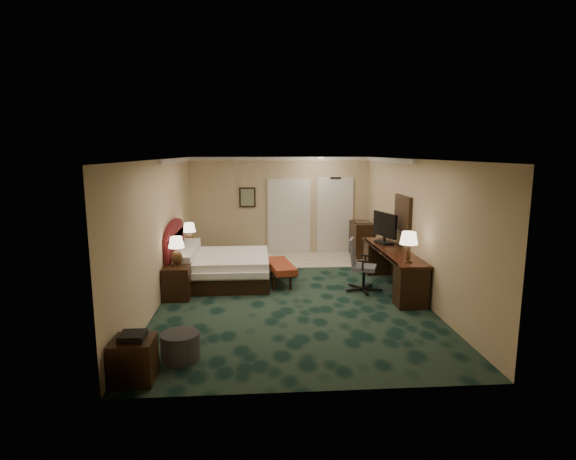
{
  "coord_description": "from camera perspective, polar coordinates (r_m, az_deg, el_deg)",
  "views": [
    {
      "loc": [
        -0.67,
        -8.69,
        2.84
      ],
      "look_at": [
        -0.0,
        0.6,
        1.21
      ],
      "focal_mm": 28.0,
      "sensor_mm": 36.0,
      "label": 1
    }
  ],
  "objects": [
    {
      "name": "tv",
      "position": [
        10.19,
        12.18,
        0.23
      ],
      "size": [
        0.31,
        0.89,
        0.7
      ],
      "primitive_type": "cube",
      "rotation": [
        0.0,
        0.0,
        0.26
      ],
      "color": "black",
      "rests_on": "desk"
    },
    {
      "name": "ceiling",
      "position": [
        8.72,
        0.29,
        8.98
      ],
      "size": [
        5.0,
        7.5,
        0.0
      ],
      "primitive_type": "cube",
      "color": "white",
      "rests_on": "wall_back"
    },
    {
      "name": "lamp_near",
      "position": [
        9.0,
        -13.96,
        -2.64
      ],
      "size": [
        0.32,
        0.32,
        0.58
      ],
      "primitive_type": null,
      "rotation": [
        0.0,
        0.0,
        0.05
      ],
      "color": "black",
      "rests_on": "nightstand_near"
    },
    {
      "name": "wall_right",
      "position": [
        9.37,
        15.71,
        0.38
      ],
      "size": [
        0.0,
        7.5,
        2.7
      ],
      "primitive_type": "cube",
      "color": "#C8B591",
      "rests_on": "ground"
    },
    {
      "name": "ottoman",
      "position": [
        6.57,
        -13.51,
        -14.18
      ],
      "size": [
        0.61,
        0.61,
        0.38
      ],
      "primitive_type": "cylinder",
      "rotation": [
        0.0,
        0.0,
        -0.16
      ],
      "color": "#2F2F2F",
      "rests_on": "ground"
    },
    {
      "name": "bed",
      "position": [
        9.95,
        -8.26,
        -4.9
      ],
      "size": [
        1.99,
        1.84,
        0.63
      ],
      "primitive_type": "cube",
      "color": "white",
      "rests_on": "ground"
    },
    {
      "name": "closet_doors",
      "position": [
        12.56,
        0.12,
        1.72
      ],
      "size": [
        1.2,
        0.06,
        2.1
      ],
      "primitive_type": "cube",
      "color": "#B9B5A5",
      "rests_on": "ground"
    },
    {
      "name": "wall_back",
      "position": [
        12.55,
        -1.04,
        3.09
      ],
      "size": [
        5.0,
        0.0,
        2.7
      ],
      "primitive_type": "cube",
      "color": "#C8B591",
      "rests_on": "ground"
    },
    {
      "name": "desk_chair",
      "position": [
        9.37,
        9.63,
        -4.44
      ],
      "size": [
        0.79,
        0.77,
        1.08
      ],
      "primitive_type": null,
      "rotation": [
        0.0,
        0.0,
        -0.34
      ],
      "color": "#4C4D5A",
      "rests_on": "ground"
    },
    {
      "name": "wall_mirror",
      "position": [
        9.89,
        14.38,
        2.1
      ],
      "size": [
        0.05,
        0.95,
        0.75
      ],
      "primitive_type": "cube",
      "color": "white",
      "rests_on": "wall_right"
    },
    {
      "name": "headboard",
      "position": [
        10.08,
        -14.15,
        -2.66
      ],
      "size": [
        0.12,
        2.0,
        1.4
      ],
      "primitive_type": null,
      "color": "#430709",
      "rests_on": "ground"
    },
    {
      "name": "minibar",
      "position": [
        12.46,
        9.28,
        -1.19
      ],
      "size": [
        0.49,
        0.89,
        0.94
      ],
      "primitive_type": "cube",
      "color": "black",
      "rests_on": "ground"
    },
    {
      "name": "wall_art",
      "position": [
        12.47,
        -5.18,
        4.16
      ],
      "size": [
        0.45,
        0.06,
        0.55
      ],
      "primitive_type": "cube",
      "color": "#4E6E63",
      "rests_on": "wall_back"
    },
    {
      "name": "floor",
      "position": [
        9.17,
        0.27,
        -8.14
      ],
      "size": [
        5.0,
        7.5,
        0.0
      ],
      "primitive_type": "cube",
      "color": "black",
      "rests_on": "ground"
    },
    {
      "name": "tile_patch",
      "position": [
        12.04,
        3.49,
        -3.73
      ],
      "size": [
        3.2,
        1.7,
        0.01
      ],
      "primitive_type": "cube",
      "color": "beige",
      "rests_on": "ground"
    },
    {
      "name": "wall_front",
      "position": [
        5.21,
        3.48,
        -6.77
      ],
      "size": [
        5.0,
        0.0,
        2.7
      ],
      "primitive_type": "cube",
      "color": "#C8B591",
      "rests_on": "ground"
    },
    {
      "name": "side_table",
      "position": [
        6.15,
        -18.96,
        -15.34
      ],
      "size": [
        0.51,
        0.51,
        0.55
      ],
      "primitive_type": "cube",
      "color": "black",
      "rests_on": "ground"
    },
    {
      "name": "bed_bench",
      "position": [
        9.9,
        -0.95,
        -5.44
      ],
      "size": [
        0.66,
        1.37,
        0.44
      ],
      "primitive_type": "cube",
      "rotation": [
        0.0,
        0.0,
        0.16
      ],
      "color": "maroon",
      "rests_on": "ground"
    },
    {
      "name": "lamp_far",
      "position": [
        11.19,
        -12.41,
        -0.59
      ],
      "size": [
        0.38,
        0.38,
        0.59
      ],
      "primitive_type": null,
      "rotation": [
        0.0,
        0.0,
        0.23
      ],
      "color": "black",
      "rests_on": "nightstand_far"
    },
    {
      "name": "entry_door",
      "position": [
        12.74,
        5.96,
        1.77
      ],
      "size": [
        1.02,
        0.06,
        2.18
      ],
      "primitive_type": "cube",
      "color": "silver",
      "rests_on": "ground"
    },
    {
      "name": "nightstand_far",
      "position": [
        11.25,
        -12.16,
        -3.5
      ],
      "size": [
        0.44,
        0.51,
        0.55
      ],
      "primitive_type": "cube",
      "color": "black",
      "rests_on": "ground"
    },
    {
      "name": "desk",
      "position": [
        9.72,
        13.07,
        -4.84
      ],
      "size": [
        0.61,
        2.84,
        0.82
      ],
      "primitive_type": "cube",
      "color": "black",
      "rests_on": "ground"
    },
    {
      "name": "crown_molding",
      "position": [
        8.72,
        0.29,
        8.65
      ],
      "size": [
        5.0,
        7.5,
        0.1
      ],
      "primitive_type": null,
      "color": "silver",
      "rests_on": "wall_back"
    },
    {
      "name": "wall_left",
      "position": [
        9.01,
        -15.79,
        0.0
      ],
      "size": [
        0.0,
        7.5,
        2.7
      ],
      "primitive_type": "cube",
      "color": "#C8B591",
      "rests_on": "ground"
    },
    {
      "name": "desk_lamp",
      "position": [
        8.59,
        15.05,
        -2.07
      ],
      "size": [
        0.42,
        0.42,
        0.58
      ],
      "primitive_type": null,
      "rotation": [
        0.0,
        0.0,
        0.33
      ],
      "color": "black",
      "rests_on": "desk"
    },
    {
      "name": "nightstand_near",
      "position": [
        9.1,
        -13.87,
        -6.47
      ],
      "size": [
        0.51,
        0.59,
        0.64
      ],
      "primitive_type": "cube",
      "color": "black",
      "rests_on": "ground"
    }
  ]
}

